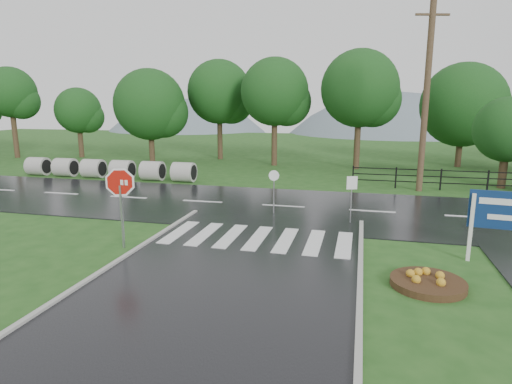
# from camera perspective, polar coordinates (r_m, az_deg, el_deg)

# --- Properties ---
(ground) EXTENTS (120.00, 120.00, 0.00)m
(ground) POSITION_cam_1_polar(r_m,az_deg,el_deg) (10.78, -6.25, -14.32)
(ground) COLOR #214D19
(ground) RESTS_ON ground
(main_road) EXTENTS (90.00, 8.00, 0.04)m
(main_road) POSITION_cam_1_polar(r_m,az_deg,el_deg) (19.94, 3.65, -2.00)
(main_road) COLOR black
(main_road) RESTS_ON ground
(crosswalk) EXTENTS (6.50, 2.80, 0.02)m
(crosswalk) POSITION_cam_1_polar(r_m,az_deg,el_deg) (15.21, 0.25, -6.12)
(crosswalk) COLOR silver
(crosswalk) RESTS_ON ground
(fence_west) EXTENTS (9.58, 0.08, 1.20)m
(fence_west) POSITION_cam_1_polar(r_m,az_deg,el_deg) (25.75, 23.43, 1.81)
(fence_west) COLOR black
(fence_west) RESTS_ON ground
(hills) EXTENTS (102.00, 48.00, 48.00)m
(hills) POSITION_cam_1_polar(r_m,az_deg,el_deg) (76.79, 13.51, -3.92)
(hills) COLOR slate
(hills) RESTS_ON ground
(treeline) EXTENTS (83.20, 5.20, 10.00)m
(treeline) POSITION_cam_1_polar(r_m,az_deg,el_deg) (33.49, 9.66, 3.44)
(treeline) COLOR #133D15
(treeline) RESTS_ON ground
(culvert_pipes) EXTENTS (11.80, 1.20, 1.20)m
(culvert_pipes) POSITION_cam_1_polar(r_m,az_deg,el_deg) (29.08, -19.15, 2.92)
(culvert_pipes) COLOR #9E9B93
(culvert_pipes) RESTS_ON ground
(stop_sign) EXTENTS (1.20, 0.45, 2.86)m
(stop_sign) POSITION_cam_1_polar(r_m,az_deg,el_deg) (14.55, -17.63, 0.30)
(stop_sign) COLOR #939399
(stop_sign) RESTS_ON ground
(flower_bed) EXTENTS (1.92, 1.92, 0.38)m
(flower_bed) POSITION_cam_1_polar(r_m,az_deg,el_deg) (12.30, 21.95, -11.01)
(flower_bed) COLOR #332111
(flower_bed) RESTS_ON ground
(reg_sign_small) EXTENTS (0.41, 0.16, 1.93)m
(reg_sign_small) POSITION_cam_1_polar(r_m,az_deg,el_deg) (17.27, 12.64, 0.29)
(reg_sign_small) COLOR #939399
(reg_sign_small) RESTS_ON ground
(reg_sign_round) EXTENTS (0.45, 0.11, 1.94)m
(reg_sign_round) POSITION_cam_1_polar(r_m,az_deg,el_deg) (18.34, 2.40, 0.81)
(reg_sign_round) COLOR #939399
(reg_sign_round) RESTS_ON ground
(utility_pole_east) EXTENTS (1.73, 0.58, 9.93)m
(utility_pole_east) POSITION_cam_1_polar(r_m,az_deg,el_deg) (24.78, 21.74, 11.66)
(utility_pole_east) COLOR #473523
(utility_pole_east) RESTS_ON ground
(entrance_tree_left) EXTENTS (3.62, 3.62, 5.12)m
(entrance_tree_left) POSITION_cam_1_polar(r_m,az_deg,el_deg) (27.73, 30.54, 7.15)
(entrance_tree_left) COLOR #3D2B1C
(entrance_tree_left) RESTS_ON ground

